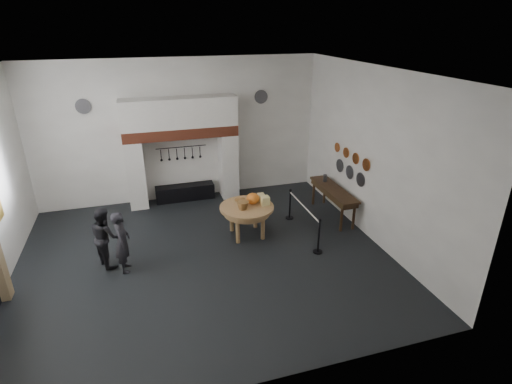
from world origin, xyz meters
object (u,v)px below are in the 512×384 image
object	(u,v)px
iron_range	(185,192)
visitor_near	(122,242)
visitor_far	(105,236)
barrier_post_far	(290,205)
work_table	(247,207)
side_table	(334,190)
barrier_post_near	(319,237)

from	to	relation	value
iron_range	visitor_near	xyz separation A→B (m)	(-1.91, -3.68, 0.51)
iron_range	visitor_far	xyz separation A→B (m)	(-2.31, -3.28, 0.50)
barrier_post_far	work_table	bearing A→B (deg)	-158.51
iron_range	side_table	distance (m)	4.85
visitor_far	barrier_post_near	size ratio (longest dim) A/B	1.67
barrier_post_near	barrier_post_far	world-z (taller)	same
barrier_post_near	barrier_post_far	bearing A→B (deg)	90.00
work_table	visitor_near	bearing A→B (deg)	-166.26
iron_range	barrier_post_near	xyz separation A→B (m)	(2.81, -4.30, 0.20)
visitor_near	barrier_post_far	xyz separation A→B (m)	(4.72, 1.38, -0.31)
visitor_near	barrier_post_far	bearing A→B (deg)	-71.93
side_table	visitor_near	bearing A→B (deg)	-169.07
barrier_post_far	visitor_far	bearing A→B (deg)	-169.20
visitor_far	barrier_post_far	xyz separation A→B (m)	(5.12, 0.98, -0.30)
visitor_far	barrier_post_near	world-z (taller)	visitor_far
visitor_near	barrier_post_near	distance (m)	4.77
visitor_near	visitor_far	xyz separation A→B (m)	(-0.40, 0.40, -0.01)
iron_range	work_table	bearing A→B (deg)	-65.53
iron_range	side_table	xyz separation A→B (m)	(4.10, -2.52, 0.62)
visitor_near	side_table	size ratio (longest dim) A/B	0.70
work_table	barrier_post_near	distance (m)	2.09
work_table	visitor_far	world-z (taller)	visitor_far
visitor_far	barrier_post_near	xyz separation A→B (m)	(5.12, -1.02, -0.30)
visitor_near	barrier_post_far	distance (m)	4.93
iron_range	side_table	bearing A→B (deg)	-31.58
visitor_near	barrier_post_far	size ratio (longest dim) A/B	1.70
iron_range	visitor_far	world-z (taller)	visitor_far
visitor_near	work_table	bearing A→B (deg)	-74.45
barrier_post_far	iron_range	bearing A→B (deg)	140.67
visitor_far	barrier_post_far	bearing A→B (deg)	-103.60
work_table	side_table	distance (m)	2.81
work_table	iron_range	bearing A→B (deg)	114.47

